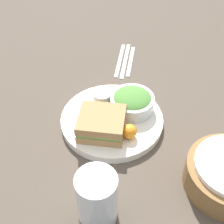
{
  "coord_description": "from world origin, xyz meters",
  "views": [
    {
      "loc": [
        0.5,
        0.28,
        0.61
      ],
      "look_at": [
        0.0,
        0.0,
        0.04
      ],
      "focal_mm": 50.0,
      "sensor_mm": 36.0,
      "label": 1
    }
  ],
  "objects": [
    {
      "name": "orange_wedge",
      "position": [
        0.04,
        0.07,
        0.04
      ],
      "size": [
        0.04,
        0.04,
        0.04
      ],
      "primitive_type": "sphere",
      "color": "orange",
      "rests_on": "plate"
    },
    {
      "name": "fork",
      "position": [
        -0.27,
        -0.12,
        0.0
      ],
      "size": [
        0.18,
        0.08,
        0.01
      ],
      "primitive_type": "cube",
      "rotation": [
        0.0,
        0.0,
        3.5
      ],
      "color": "silver",
      "rests_on": "ground_plane"
    },
    {
      "name": "ground_plane",
      "position": [
        0.0,
        0.0,
        0.0
      ],
      "size": [
        4.0,
        4.0,
        0.0
      ],
      "primitive_type": "plane",
      "color": "#4C4238"
    },
    {
      "name": "dressing_cup",
      "position": [
        -0.03,
        -0.05,
        0.04
      ],
      "size": [
        0.05,
        0.05,
        0.04
      ],
      "primitive_type": "cylinder",
      "color": "#B7B7BC",
      "rests_on": "plate"
    },
    {
      "name": "plate",
      "position": [
        0.0,
        0.0,
        0.01
      ],
      "size": [
        0.27,
        0.27,
        0.02
      ],
      "primitive_type": "cylinder",
      "color": "white",
      "rests_on": "ground_plane"
    },
    {
      "name": "salad_bowl",
      "position": [
        -0.06,
        0.03,
        0.05
      ],
      "size": [
        0.12,
        0.12,
        0.05
      ],
      "color": "silver",
      "rests_on": "plate"
    },
    {
      "name": "drink_glass",
      "position": [
        0.25,
        0.1,
        0.07
      ],
      "size": [
        0.08,
        0.08,
        0.13
      ],
      "primitive_type": "cylinder",
      "color": "silver",
      "rests_on": "ground_plane"
    },
    {
      "name": "spoon",
      "position": [
        -0.28,
        -0.08,
        0.0
      ],
      "size": [
        0.16,
        0.07,
        0.01
      ],
      "primitive_type": "cube",
      "rotation": [
        0.0,
        0.0,
        3.5
      ],
      "color": "silver",
      "rests_on": "ground_plane"
    },
    {
      "name": "knife",
      "position": [
        -0.27,
        -0.1,
        0.0
      ],
      "size": [
        0.19,
        0.08,
        0.01
      ],
      "primitive_type": "cube",
      "rotation": [
        0.0,
        0.0,
        3.5
      ],
      "color": "silver",
      "rests_on": "ground_plane"
    },
    {
      "name": "sandwich",
      "position": [
        0.05,
        0.0,
        0.05
      ],
      "size": [
        0.14,
        0.14,
        0.05
      ],
      "color": "#A37A4C",
      "rests_on": "plate"
    }
  ]
}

